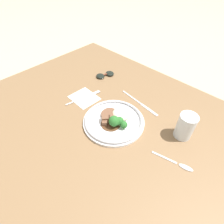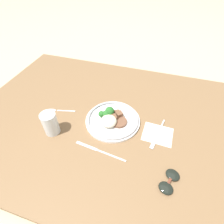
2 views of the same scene
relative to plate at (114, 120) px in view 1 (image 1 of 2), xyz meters
The scene contains 9 objects.
ground_plane 0.05m from the plate, 42.86° to the right, with size 8.00×8.00×0.00m, color tan.
dining_table 0.04m from the plate, 42.86° to the right, with size 1.38×0.98×0.03m.
napkin 0.22m from the plate, behind, with size 0.13×0.12×0.00m.
plate is the anchor object (origin of this frame).
juice_glass 0.28m from the plate, 29.86° to the left, with size 0.07×0.07×0.11m.
fork 0.22m from the plate, behind, with size 0.05×0.18×0.00m.
knife 0.17m from the plate, 87.72° to the left, with size 0.23×0.04×0.00m.
spoon 0.30m from the plate, ahead, with size 0.15×0.05×0.01m.
sunglasses 0.36m from the plate, 142.00° to the left, with size 0.08×0.12×0.02m.
Camera 1 is at (0.32, -0.35, 0.59)m, focal length 28.00 mm.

